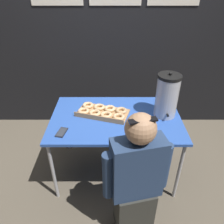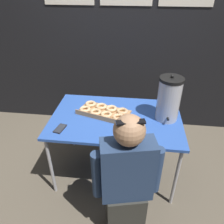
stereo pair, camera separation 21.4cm
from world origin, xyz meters
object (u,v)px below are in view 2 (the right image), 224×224
Objects in this scene: coffee_urn at (169,99)px; cell_phone at (60,129)px; person_seated at (127,182)px; donut_box at (104,111)px.

cell_phone is (-0.98, -0.30, -0.21)m from coffee_urn.
person_seated is at bearing -19.04° from cell_phone.
donut_box is at bearing 53.75° from cell_phone.
donut_box is 1.23× the size of coffee_urn.
person_seated reaches higher than donut_box.
coffee_urn reaches higher than cell_phone.
person_seated is at bearing -116.14° from coffee_urn.
cell_phone is (-0.36, -0.32, -0.02)m from donut_box.
coffee_urn is 3.04× the size of cell_phone.
cell_phone is at bearing -163.09° from coffee_urn.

